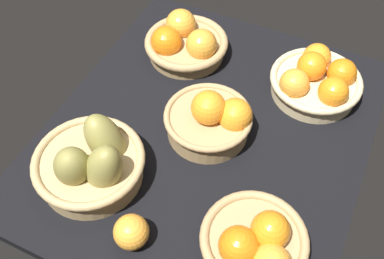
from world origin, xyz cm
name	(u,v)px	position (x,y,z in cm)	size (l,w,h in cm)	color
market_tray	(207,135)	(0.00, 0.00, 1.50)	(84.00, 72.00, 3.00)	black
basket_near_left	(185,42)	(-22.15, -16.55, 7.00)	(22.36, 22.36, 10.07)	tan
basket_near_right_pears	(92,163)	(21.90, -16.96, 8.22)	(23.92, 23.92, 15.68)	tan
basket_center	(212,120)	(-0.18, 0.90, 7.63)	(20.33, 20.33, 12.49)	tan
basket_far_right	(256,243)	(23.42, 20.31, 6.88)	(20.91, 20.91, 10.19)	tan
basket_far_left	(317,80)	(-23.06, 19.07, 7.28)	(22.68, 22.68, 10.90)	#D3BC8C
loose_orange_front_gap	(131,232)	(31.30, -2.19, 6.52)	(7.05, 7.05, 7.05)	#F49E33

